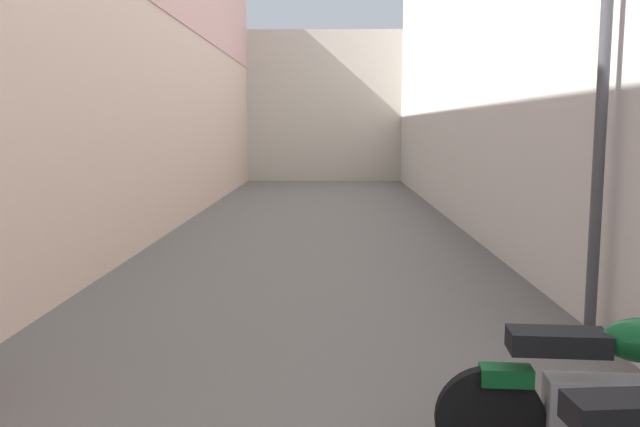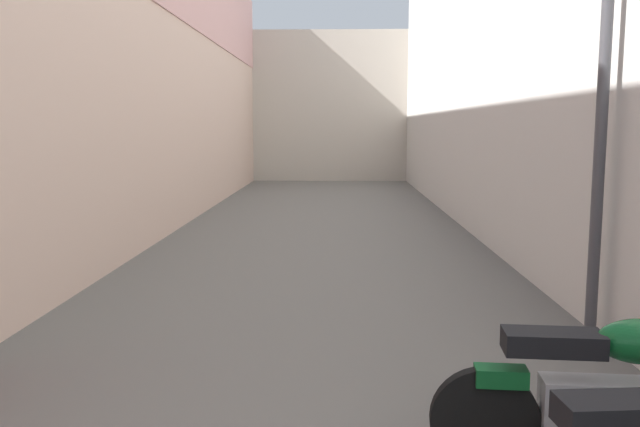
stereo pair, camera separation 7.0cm
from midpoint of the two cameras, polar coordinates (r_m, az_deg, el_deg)
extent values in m
plane|color=#66635E|center=(9.22, -0.13, -4.43)|extent=(40.53, 40.53, 0.00)
cube|color=beige|center=(11.57, -14.80, 15.11)|extent=(0.40, 24.53, 6.98)
cube|color=beige|center=(24.29, 0.96, 9.15)|extent=(8.38, 2.00, 5.21)
cube|color=black|center=(3.06, 25.23, -15.25)|extent=(0.54, 0.27, 0.12)
cylinder|color=black|center=(3.93, 14.48, -16.89)|extent=(0.60, 0.13, 0.60)
cube|color=#9E9EA3|center=(4.01, 22.98, -14.90)|extent=(0.57, 0.24, 0.28)
cube|color=black|center=(3.83, 19.90, -10.38)|extent=(0.54, 0.26, 0.12)
cube|color=#0F5123|center=(3.84, 15.83, -13.32)|extent=(0.29, 0.16, 0.10)
cylinder|color=#47474C|center=(6.20, 23.67, 13.09)|extent=(0.10, 0.10, 5.16)
camera|label=1|loc=(0.03, -89.68, 0.04)|focal=37.17mm
camera|label=2|loc=(0.03, 90.32, -0.04)|focal=37.17mm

